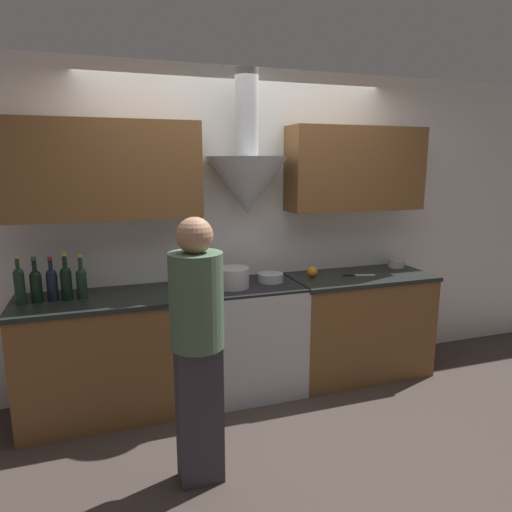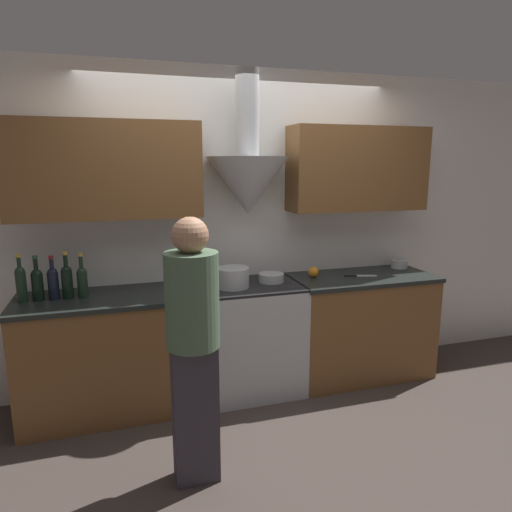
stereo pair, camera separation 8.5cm
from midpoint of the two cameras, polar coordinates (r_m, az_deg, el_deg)
ground_plane at (r=3.72m, az=1.66°, el=-18.26°), size 12.00×12.00×0.00m
wall_back at (r=3.78m, az=-1.37°, el=5.93°), size 8.40×0.65×2.60m
counter_left at (r=3.64m, az=-16.30°, el=-11.57°), size 1.39×0.62×0.90m
counter_right at (r=4.17m, az=13.37°, el=-8.38°), size 1.23×0.62×0.90m
stove_range at (r=3.79m, az=0.19°, el=-10.08°), size 0.76×0.60×0.90m
wine_bottle_0 at (r=3.52m, az=-26.71°, el=-2.97°), size 0.07×0.07×0.34m
wine_bottle_1 at (r=3.53m, az=-25.05°, el=-3.03°), size 0.08×0.08×0.32m
wine_bottle_2 at (r=3.51m, az=-23.40°, el=-2.96°), size 0.07×0.07×0.31m
wine_bottle_3 at (r=3.49m, az=-21.91°, el=-2.79°), size 0.08×0.08×0.34m
wine_bottle_4 at (r=3.48m, az=-20.24°, el=-2.85°), size 0.07×0.07×0.32m
stock_pot at (r=3.54m, az=-2.26°, el=-2.69°), size 0.26×0.26×0.16m
mixing_bowl at (r=3.72m, az=2.57°, el=-2.71°), size 0.21×0.21×0.07m
orange_fruit at (r=3.89m, az=7.83°, el=-1.99°), size 0.09×0.09×0.09m
saucepan at (r=4.41m, az=18.00°, el=-0.95°), size 0.15×0.15×0.07m
chefs_knife at (r=4.01m, az=13.56°, el=-2.42°), size 0.27×0.11×0.01m
person_foreground_left at (r=2.62m, az=-6.92°, el=-10.36°), size 0.30×0.30×1.57m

